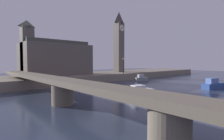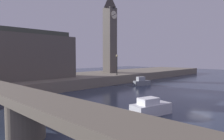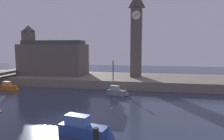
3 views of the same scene
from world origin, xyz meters
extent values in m
plane|color=#2D384C|center=(0.00, 0.00, 0.00)|extent=(120.00, 120.00, 0.00)
cube|color=slate|center=(0.00, 20.00, 0.75)|extent=(70.00, 12.00, 1.50)
cube|color=#5B544C|center=(5.03, 20.13, 8.03)|extent=(2.07, 2.07, 13.07)
cylinder|color=beige|center=(5.03, 19.04, 13.06)|extent=(1.57, 0.12, 1.57)
cube|color=black|center=(5.03, 18.97, 13.06)|extent=(1.14, 0.04, 0.63)
pyramid|color=#403A35|center=(5.03, 20.13, 16.03)|extent=(2.27, 2.27, 2.93)
cube|color=#5B544C|center=(-12.26, 20.54, 4.64)|extent=(13.36, 6.57, 6.28)
cube|color=#5B544C|center=(-17.93, 20.54, 6.05)|extent=(2.02, 2.02, 9.11)
pyramid|color=#474C42|center=(-17.93, 20.54, 11.21)|extent=(2.22, 2.22, 1.20)
cube|color=#42473D|center=(-12.26, 20.54, 8.18)|extent=(12.69, 3.94, 0.80)
cylinder|color=black|center=(1.46, 14.92, 3.12)|extent=(0.16, 0.16, 3.23)
sphere|color=#F2E099|center=(1.46, 14.92, 4.91)|extent=(0.36, 0.36, 0.36)
cube|color=gray|center=(2.84, 10.57, 0.38)|extent=(2.98, 1.94, 0.77)
cube|color=#A8ADB2|center=(2.51, 10.57, 1.11)|extent=(1.49, 1.15, 0.68)
cone|color=gray|center=(4.23, 10.57, 0.42)|extent=(1.24, 1.24, 0.70)
cube|color=orange|center=(-15.78, 10.84, 0.37)|extent=(3.05, 1.68, 0.75)
cube|color=#FF9947|center=(-16.13, 10.84, 1.09)|extent=(1.53, 1.05, 0.70)
cone|color=orange|center=(-14.34, 10.84, 0.41)|extent=(1.18, 1.18, 0.72)
cube|color=#2D4C93|center=(2.38, -4.00, 0.45)|extent=(4.30, 2.15, 0.89)
cube|color=#5B7AC1|center=(1.89, -4.00, 1.31)|extent=(2.14, 1.32, 0.83)
cone|color=#2D4C93|center=(4.44, -4.00, 0.49)|extent=(1.40, 1.40, 1.03)
camera|label=1|loc=(-27.80, -13.81, 4.31)|focal=28.07mm
camera|label=2|loc=(-24.75, -9.05, 4.61)|focal=32.62mm
camera|label=3|loc=(7.68, -19.44, 7.32)|focal=32.74mm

